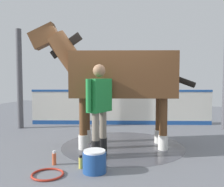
{
  "coord_description": "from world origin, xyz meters",
  "views": [
    {
      "loc": [
        -1.49,
        5.05,
        1.51
      ],
      "look_at": [
        -0.03,
        0.3,
        1.15
      ],
      "focal_mm": 40.95,
      "sensor_mm": 36.0,
      "label": 1
    }
  ],
  "objects": [
    {
      "name": "ground_plane",
      "position": [
        0.0,
        0.0,
        -0.01
      ],
      "size": [
        16.0,
        16.0,
        0.02
      ],
      "primitive_type": "cube",
      "color": "slate"
    },
    {
      "name": "wet_patch",
      "position": [
        -0.14,
        -0.13,
        0.0
      ],
      "size": [
        2.6,
        2.6,
        0.0
      ],
      "primitive_type": "cylinder",
      "color": "#4C4C54",
      "rests_on": "ground"
    },
    {
      "name": "bottle_shampoo",
      "position": [
        0.17,
        1.35,
        0.1
      ],
      "size": [
        0.07,
        0.07,
        0.22
      ],
      "color": "#D8CC4C",
      "rests_on": "ground"
    },
    {
      "name": "hose_coil",
      "position": [
        0.53,
        1.76,
        0.02
      ],
      "size": [
        0.49,
        0.49,
        0.03
      ],
      "primitive_type": "torus",
      "color": "#B72D1E",
      "rests_on": "ground"
    },
    {
      "name": "wash_bucket",
      "position": [
        -0.1,
        1.43,
        0.17
      ],
      "size": [
        0.37,
        0.37,
        0.35
      ],
      "color": "#1E478C",
      "rests_on": "ground"
    },
    {
      "name": "barrier_wall",
      "position": [
        0.5,
        -2.42,
        0.49
      ],
      "size": [
        5.29,
        1.56,
        1.06
      ],
      "color": "silver",
      "rests_on": "ground"
    },
    {
      "name": "roof_post_near",
      "position": [
        3.11,
        -1.07,
        1.4
      ],
      "size": [
        0.16,
        0.16,
        2.79
      ],
      "primitive_type": "cylinder",
      "color": "#4C4C51",
      "rests_on": "ground"
    },
    {
      "name": "handler",
      "position": [
        0.08,
        0.72,
        0.98
      ],
      "size": [
        0.36,
        0.65,
        1.7
      ],
      "rotation": [
        0.0,
        0.0,
        2.83
      ],
      "color": "black",
      "rests_on": "ground"
    },
    {
      "name": "horse",
      "position": [
        -0.03,
        -0.1,
        1.49
      ],
      "size": [
        3.4,
        1.46,
        2.59
      ],
      "rotation": [
        0.0,
        0.0,
        0.27
      ],
      "color": "brown",
      "rests_on": "ground"
    },
    {
      "name": "bottle_spray",
      "position": [
        0.67,
        1.32,
        0.11
      ],
      "size": [
        0.07,
        0.07,
        0.24
      ],
      "color": "#CC5933",
      "rests_on": "ground"
    }
  ]
}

